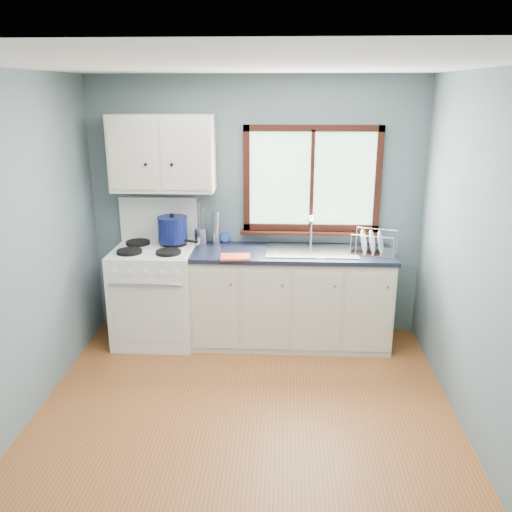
{
  "coord_description": "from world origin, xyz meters",
  "views": [
    {
      "loc": [
        0.27,
        -3.35,
        2.37
      ],
      "look_at": [
        0.05,
        0.9,
        1.05
      ],
      "focal_mm": 38.0,
      "sensor_mm": 36.0,
      "label": 1
    }
  ],
  "objects_px": {
    "base_cabinets": "(291,302)",
    "thermos": "(216,228)",
    "sink": "(311,258)",
    "stockpot": "(173,229)",
    "skillet": "(173,239)",
    "utensil_crock": "(201,236)",
    "gas_range": "(156,292)",
    "dish_rack": "(373,247)"
  },
  "relations": [
    {
      "from": "base_cabinets",
      "to": "thermos",
      "type": "distance_m",
      "value": 1.01
    },
    {
      "from": "sink",
      "to": "stockpot",
      "type": "relative_size",
      "value": 2.85
    },
    {
      "from": "skillet",
      "to": "stockpot",
      "type": "relative_size",
      "value": 1.51
    },
    {
      "from": "skillet",
      "to": "utensil_crock",
      "type": "distance_m",
      "value": 0.27
    },
    {
      "from": "stockpot",
      "to": "thermos",
      "type": "distance_m",
      "value": 0.41
    },
    {
      "from": "gas_range",
      "to": "base_cabinets",
      "type": "xyz_separation_m",
      "value": [
        1.31,
        0.02,
        -0.08
      ]
    },
    {
      "from": "skillet",
      "to": "thermos",
      "type": "bearing_deg",
      "value": 32.25
    },
    {
      "from": "base_cabinets",
      "to": "thermos",
      "type": "relative_size",
      "value": 5.77
    },
    {
      "from": "sink",
      "to": "stockpot",
      "type": "height_order",
      "value": "stockpot"
    },
    {
      "from": "skillet",
      "to": "thermos",
      "type": "xyz_separation_m",
      "value": [
        0.41,
        0.06,
        0.09
      ]
    },
    {
      "from": "stockpot",
      "to": "dish_rack",
      "type": "bearing_deg",
      "value": -3.82
    },
    {
      "from": "skillet",
      "to": "sink",
      "type": "bearing_deg",
      "value": 17.84
    },
    {
      "from": "stockpot",
      "to": "utensil_crock",
      "type": "bearing_deg",
      "value": 14.97
    },
    {
      "from": "sink",
      "to": "utensil_crock",
      "type": "distance_m",
      "value": 1.09
    },
    {
      "from": "sink",
      "to": "thermos",
      "type": "relative_size",
      "value": 2.62
    },
    {
      "from": "gas_range",
      "to": "stockpot",
      "type": "bearing_deg",
      "value": 40.31
    },
    {
      "from": "sink",
      "to": "dish_rack",
      "type": "bearing_deg",
      "value": -0.44
    },
    {
      "from": "stockpot",
      "to": "dish_rack",
      "type": "distance_m",
      "value": 1.89
    },
    {
      "from": "gas_range",
      "to": "base_cabinets",
      "type": "bearing_deg",
      "value": 0.82
    },
    {
      "from": "base_cabinets",
      "to": "utensil_crock",
      "type": "distance_m",
      "value": 1.08
    },
    {
      "from": "gas_range",
      "to": "utensil_crock",
      "type": "xyz_separation_m",
      "value": [
        0.43,
        0.21,
        0.51
      ]
    },
    {
      "from": "stockpot",
      "to": "thermos",
      "type": "relative_size",
      "value": 0.92
    },
    {
      "from": "gas_range",
      "to": "skillet",
      "type": "height_order",
      "value": "gas_range"
    },
    {
      "from": "base_cabinets",
      "to": "dish_rack",
      "type": "xyz_separation_m",
      "value": [
        0.74,
        -0.0,
        0.57
      ]
    },
    {
      "from": "utensil_crock",
      "to": "dish_rack",
      "type": "distance_m",
      "value": 1.64
    },
    {
      "from": "base_cabinets",
      "to": "stockpot",
      "type": "xyz_separation_m",
      "value": [
        -1.14,
        0.12,
        0.68
      ]
    },
    {
      "from": "utensil_crock",
      "to": "dish_rack",
      "type": "height_order",
      "value": "utensil_crock"
    },
    {
      "from": "skillet",
      "to": "dish_rack",
      "type": "height_order",
      "value": "dish_rack"
    },
    {
      "from": "skillet",
      "to": "stockpot",
      "type": "height_order",
      "value": "stockpot"
    },
    {
      "from": "base_cabinets",
      "to": "stockpot",
      "type": "bearing_deg",
      "value": 173.94
    },
    {
      "from": "utensil_crock",
      "to": "thermos",
      "type": "relative_size",
      "value": 1.26
    },
    {
      "from": "dish_rack",
      "to": "stockpot",
      "type": "bearing_deg",
      "value": -166.5
    },
    {
      "from": "gas_range",
      "to": "dish_rack",
      "type": "xyz_separation_m",
      "value": [
        2.05,
        0.01,
        0.48
      ]
    },
    {
      "from": "skillet",
      "to": "dish_rack",
      "type": "distance_m",
      "value": 1.89
    },
    {
      "from": "base_cabinets",
      "to": "utensil_crock",
      "type": "bearing_deg",
      "value": 167.76
    },
    {
      "from": "base_cabinets",
      "to": "skillet",
      "type": "height_order",
      "value": "skillet"
    },
    {
      "from": "utensil_crock",
      "to": "stockpot",
      "type": "bearing_deg",
      "value": -165.03
    },
    {
      "from": "base_cabinets",
      "to": "sink",
      "type": "height_order",
      "value": "sink"
    },
    {
      "from": "gas_range",
      "to": "utensil_crock",
      "type": "height_order",
      "value": "gas_range"
    },
    {
      "from": "gas_range",
      "to": "stockpot",
      "type": "relative_size",
      "value": 4.61
    },
    {
      "from": "thermos",
      "to": "dish_rack",
      "type": "relative_size",
      "value": 0.68
    },
    {
      "from": "gas_range",
      "to": "thermos",
      "type": "distance_m",
      "value": 0.85
    }
  ]
}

